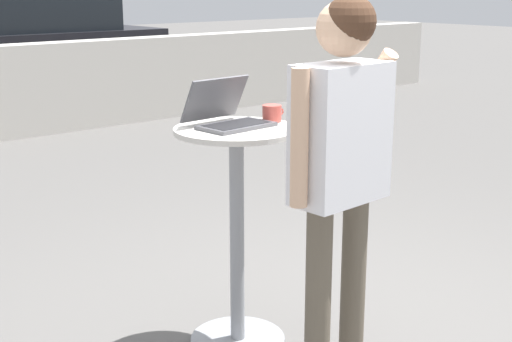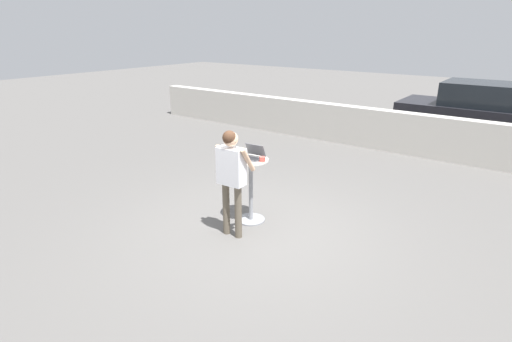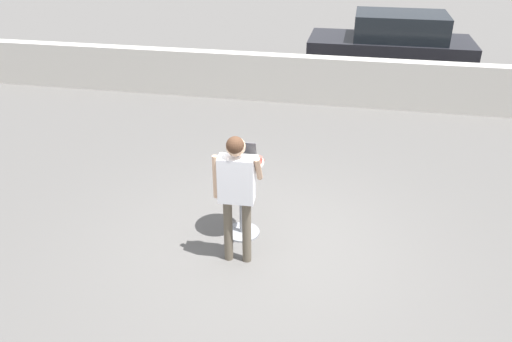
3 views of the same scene
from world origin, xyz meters
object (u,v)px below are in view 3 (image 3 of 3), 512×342
object	(u,v)px
cafe_table	(242,193)
parked_car_near_street	(392,47)
standing_person	(236,184)
laptop	(242,156)
coffee_mug	(259,160)

from	to	relation	value
cafe_table	parked_car_near_street	size ratio (longest dim) A/B	0.27
standing_person	parked_car_near_street	xyz separation A→B (m)	(2.10, 8.29, -0.23)
laptop	standing_person	xyz separation A→B (m)	(0.08, -0.64, -0.06)
laptop	standing_person	distance (m)	0.65
standing_person	parked_car_near_street	size ratio (longest dim) A/B	0.42
cafe_table	coffee_mug	xyz separation A→B (m)	(0.23, 0.00, 0.50)
cafe_table	laptop	world-z (taller)	laptop
laptop	coffee_mug	world-z (taller)	laptop
cafe_table	standing_person	distance (m)	0.75
cafe_table	coffee_mug	world-z (taller)	coffee_mug
parked_car_near_street	standing_person	bearing A→B (deg)	-104.19
laptop	cafe_table	bearing A→B (deg)	-86.43
cafe_table	coffee_mug	bearing A→B (deg)	1.17
coffee_mug	standing_person	xyz separation A→B (m)	(-0.15, -0.59, -0.05)
laptop	coffee_mug	distance (m)	0.24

